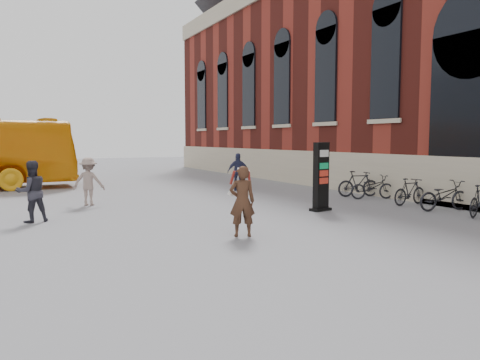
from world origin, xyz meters
name	(u,v)px	position (x,y,z in m)	size (l,w,h in m)	color
ground	(212,235)	(0.00, 0.00, 0.00)	(100.00, 100.00, 0.00)	#9E9EA3
station	(449,25)	(15.48, 6.00, 8.09)	(12.15, 44.50, 19.15)	maroon
info_pylon	(321,177)	(4.88, 2.07, 1.15)	(0.80, 0.51, 2.30)	black
woman	(242,200)	(0.62, -0.46, 0.90)	(0.80, 0.77, 1.76)	#3F2518
pedestrian_a	(32,192)	(-3.93, 4.03, 0.89)	(0.87, 0.68, 1.79)	#31303B
pedestrian_b	(89,182)	(-1.91, 6.86, 0.87)	(1.13, 0.65, 1.75)	gray
pedestrian_c	(238,172)	(5.15, 8.86, 0.88)	(1.03, 0.43, 1.75)	#2B2F52
bike_3	(480,200)	(8.60, -1.14, 0.51)	(0.48, 1.69, 1.01)	black
bike_4	(444,196)	(8.60, 0.21, 0.51)	(0.68, 1.95, 1.02)	black
bike_5	(410,192)	(8.60, 1.71, 0.50)	(0.47, 1.66, 1.00)	black
bike_6	(372,187)	(8.60, 3.66, 0.48)	(0.64, 1.84, 0.97)	black
bike_7	(358,184)	(8.60, 4.51, 0.54)	(0.51, 1.81, 1.09)	black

